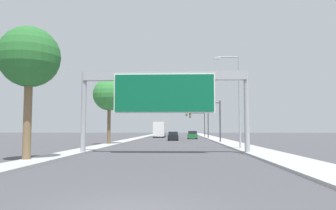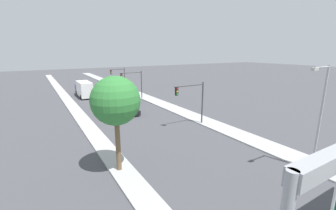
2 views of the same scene
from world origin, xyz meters
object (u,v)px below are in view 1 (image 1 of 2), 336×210
at_px(traffic_light_far_intersection, 199,120).
at_px(palm_tree_background, 109,95).
at_px(car_far_left, 192,135).
at_px(car_far_center, 173,136).
at_px(sign_gantry, 164,89).
at_px(traffic_light_near_intersection, 209,114).
at_px(traffic_light_mid_block, 200,118).
at_px(truck_box_primary, 160,130).
at_px(street_lamp_right, 236,94).
at_px(palm_tree_foreground, 29,58).

distance_m(traffic_light_far_intersection, palm_tree_background, 38.61).
bearing_deg(car_far_left, car_far_center, -114.18).
distance_m(sign_gantry, traffic_light_far_intersection, 50.46).
distance_m(car_far_left, traffic_light_near_intersection, 18.09).
relative_size(traffic_light_mid_block, palm_tree_background, 0.72).
bearing_deg(palm_tree_background, traffic_light_near_intersection, 26.46).
height_order(truck_box_primary, street_lamp_right, street_lamp_right).
bearing_deg(traffic_light_mid_block, truck_box_primary, 137.13).
relative_size(palm_tree_background, street_lamp_right, 0.91).
relative_size(traffic_light_far_intersection, street_lamp_right, 0.65).
bearing_deg(truck_box_primary, palm_tree_background, -96.55).
distance_m(truck_box_primary, palm_tree_foreground, 54.83).
xyz_separation_m(traffic_light_near_intersection, traffic_light_far_intersection, (0.36, 30.00, -0.10)).
bearing_deg(palm_tree_foreground, truck_box_primary, 85.35).
relative_size(traffic_light_mid_block, street_lamp_right, 0.66).
distance_m(sign_gantry, palm_tree_background, 15.75).
xyz_separation_m(car_far_left, traffic_light_mid_block, (1.68, 2.29, 3.29)).
distance_m(car_far_center, street_lamp_right, 25.90).
relative_size(truck_box_primary, traffic_light_near_intersection, 1.43).
bearing_deg(traffic_light_far_intersection, truck_box_primary, -167.87).
bearing_deg(palm_tree_background, car_far_left, 65.49).
relative_size(traffic_light_near_intersection, palm_tree_foreground, 0.72).
relative_size(sign_gantry, traffic_light_mid_block, 2.26).
relative_size(car_far_center, traffic_light_mid_block, 0.79).
distance_m(car_far_center, car_far_left, 8.54).
relative_size(sign_gantry, truck_box_primary, 1.59).
height_order(truck_box_primary, traffic_light_mid_block, traffic_light_mid_block).
bearing_deg(traffic_light_near_intersection, car_far_center, 117.69).
bearing_deg(traffic_light_mid_block, traffic_light_far_intersection, 87.79).
bearing_deg(palm_tree_background, traffic_light_far_intersection, 70.29).
bearing_deg(palm_tree_foreground, palm_tree_background, 88.61).
distance_m(palm_tree_foreground, street_lamp_right, 18.65).
height_order(palm_tree_foreground, palm_tree_background, palm_tree_foreground).
distance_m(car_far_left, traffic_light_far_intersection, 12.86).
distance_m(traffic_light_mid_block, palm_tree_foreground, 48.28).
xyz_separation_m(traffic_light_near_intersection, street_lamp_right, (1.37, -14.72, 1.23)).
xyz_separation_m(truck_box_primary, street_lamp_right, (10.07, -42.77, 3.49)).
bearing_deg(sign_gantry, palm_tree_foreground, -141.68).
distance_m(sign_gantry, traffic_light_near_intersection, 20.83).
bearing_deg(street_lamp_right, traffic_light_near_intersection, 95.30).
height_order(traffic_light_far_intersection, palm_tree_foreground, palm_tree_foreground).
relative_size(sign_gantry, street_lamp_right, 1.49).
bearing_deg(truck_box_primary, street_lamp_right, -76.75).
distance_m(car_far_center, palm_tree_foreground, 37.59).
xyz_separation_m(car_far_left, street_lamp_right, (3.07, -32.43, 4.52)).
xyz_separation_m(traffic_light_far_intersection, palm_tree_background, (-13.00, -36.29, 2.19)).
distance_m(sign_gantry, palm_tree_foreground, 10.18).
bearing_deg(truck_box_primary, traffic_light_near_intersection, -72.76).
distance_m(traffic_light_mid_block, palm_tree_background, 29.24).
bearing_deg(sign_gantry, traffic_light_mid_block, 82.65).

